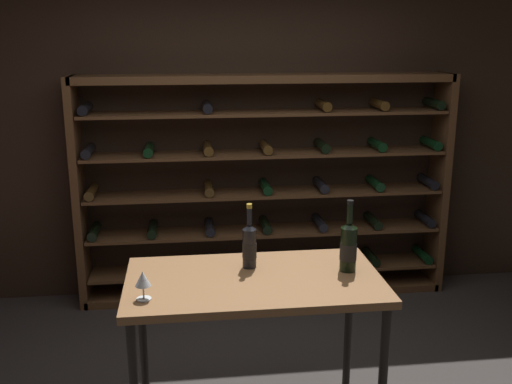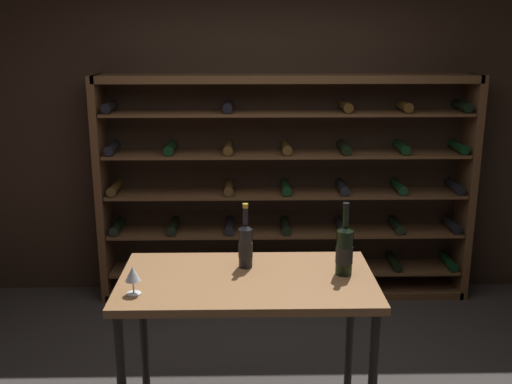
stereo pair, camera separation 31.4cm
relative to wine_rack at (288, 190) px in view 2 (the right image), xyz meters
name	(u,v)px [view 2 (the right image)]	position (x,y,z in m)	size (l,w,h in m)	color
back_wall	(258,122)	(-0.24, 0.21, 0.53)	(5.76, 0.10, 2.87)	#332319
wine_rack	(288,190)	(0.00, 0.00, 0.00)	(3.01, 0.32, 1.83)	brown
tasting_table	(247,297)	(-0.34, -1.90, -0.04)	(1.26, 0.70, 0.97)	brown
wine_bottle_gold_foil	(246,245)	(-0.35, -1.76, 0.18)	(0.07, 0.07, 0.34)	black
wine_bottle_red_label	(344,250)	(0.14, -1.87, 0.19)	(0.09, 0.09, 0.37)	black
wine_glass_stemmed_center	(133,275)	(-0.87, -2.08, 0.15)	(0.07, 0.07, 0.14)	silver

